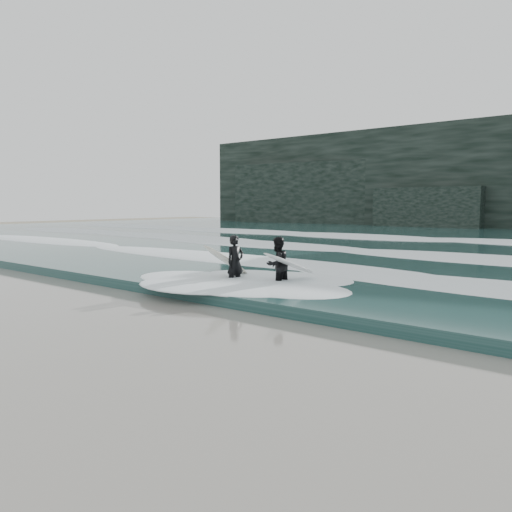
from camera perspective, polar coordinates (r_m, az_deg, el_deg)
name	(u,v)px	position (r m, az deg, el deg)	size (l,w,h in m)	color
ground	(85,325)	(10.97, -18.94, -7.44)	(120.00, 120.00, 0.00)	#7B6F52
sea	(480,239)	(35.87, 24.23, 1.75)	(90.00, 52.00, 0.30)	#1E4240
foam_near	(318,264)	(17.34, 7.07, -0.95)	(60.00, 3.20, 0.20)	white
foam_mid	(400,249)	(23.54, 16.12, 0.74)	(60.00, 4.00, 0.24)	white
foam_far	(461,238)	(32.00, 22.42, 1.91)	(60.00, 4.80, 0.30)	white
surfer_left	(233,262)	(14.52, -2.63, -0.68)	(0.99, 1.79, 1.58)	black
surfer_right	(279,264)	(14.01, 2.63, -0.97)	(1.23, 1.93, 1.56)	black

